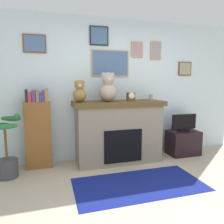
# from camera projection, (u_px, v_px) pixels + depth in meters

# --- Properties ---
(ground_plane) EXTENTS (12.00, 12.00, 0.00)m
(ground_plane) POSITION_uv_depth(u_px,v_px,m) (169.00, 212.00, 2.38)
(ground_plane) COLOR #B2A58D
(back_wall) EXTENTS (5.20, 0.15, 2.60)m
(back_wall) POSITION_uv_depth(u_px,v_px,m) (116.00, 89.00, 4.10)
(back_wall) COLOR silver
(back_wall) RESTS_ON ground_plane
(fireplace) EXTENTS (1.61, 0.63, 1.11)m
(fireplace) POSITION_uv_depth(u_px,v_px,m) (118.00, 131.00, 3.86)
(fireplace) COLOR gray
(fireplace) RESTS_ON ground_plane
(bookshelf) EXTENTS (0.42, 0.16, 1.34)m
(bookshelf) POSITION_uv_depth(u_px,v_px,m) (38.00, 132.00, 3.54)
(bookshelf) COLOR brown
(bookshelf) RESTS_ON ground_plane
(potted_plant) EXTENTS (0.55, 0.55, 0.96)m
(potted_plant) POSITION_uv_depth(u_px,v_px,m) (6.00, 152.00, 3.21)
(potted_plant) COLOR #3F3F44
(potted_plant) RESTS_ON ground_plane
(tv_stand) EXTENTS (0.60, 0.40, 0.48)m
(tv_stand) POSITION_uv_depth(u_px,v_px,m) (183.00, 143.00, 4.27)
(tv_stand) COLOR black
(tv_stand) RESTS_ON ground_plane
(television) EXTENTS (0.53, 0.14, 0.34)m
(television) POSITION_uv_depth(u_px,v_px,m) (184.00, 123.00, 4.21)
(television) COLOR black
(television) RESTS_ON tv_stand
(area_rug) EXTENTS (1.83, 0.91, 0.01)m
(area_rug) POSITION_uv_depth(u_px,v_px,m) (139.00, 184.00, 3.02)
(area_rug) COLOR navy
(area_rug) RESTS_ON ground_plane
(candle_jar) EXTENTS (0.07, 0.07, 0.11)m
(candle_jar) POSITION_uv_depth(u_px,v_px,m) (151.00, 97.00, 3.93)
(candle_jar) COLOR gray
(candle_jar) RESTS_ON fireplace
(mantel_clock) EXTENTS (0.14, 0.10, 0.15)m
(mantel_clock) POSITION_uv_depth(u_px,v_px,m) (131.00, 97.00, 3.82)
(mantel_clock) COLOR brown
(mantel_clock) RESTS_ON fireplace
(teddy_bear_cream) EXTENTS (0.23, 0.23, 0.37)m
(teddy_bear_cream) POSITION_uv_depth(u_px,v_px,m) (80.00, 92.00, 3.55)
(teddy_bear_cream) COLOR olive
(teddy_bear_cream) RESTS_ON fireplace
(teddy_bear_brown) EXTENTS (0.31, 0.31, 0.50)m
(teddy_bear_brown) POSITION_uv_depth(u_px,v_px,m) (108.00, 88.00, 3.68)
(teddy_bear_brown) COLOR #A89B8C
(teddy_bear_brown) RESTS_ON fireplace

